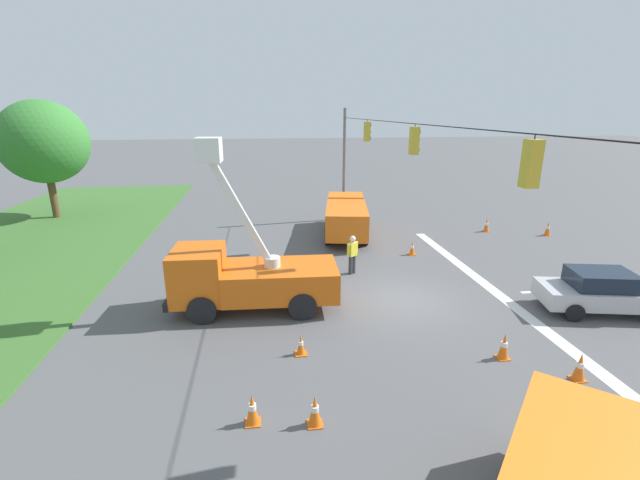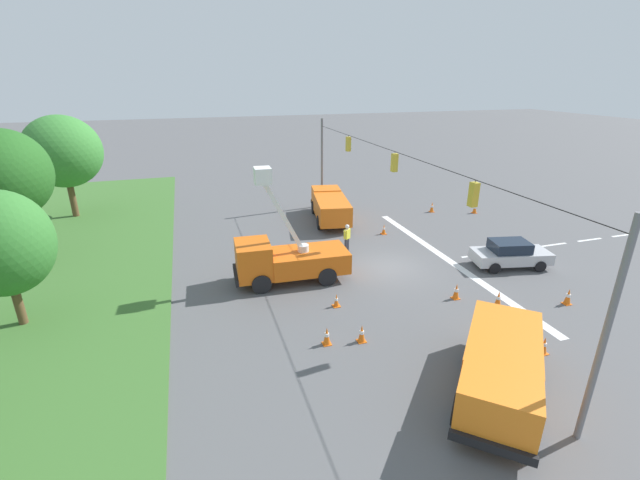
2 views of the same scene
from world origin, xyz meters
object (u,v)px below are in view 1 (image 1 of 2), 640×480
(utility_truck_bucket_lift, at_px, (246,275))
(utility_truck_support_near, at_px, (346,216))
(traffic_cone_foreground_left, at_px, (487,225))
(traffic_cone_far_left, at_px, (315,411))
(traffic_cone_mid_right, at_px, (580,367))
(road_worker, at_px, (352,252))
(traffic_cone_mid_left, at_px, (504,346))
(traffic_cone_near_bucket, at_px, (548,229))
(traffic_cone_lane_edge_a, at_px, (412,248))
(sedan_silver, at_px, (602,291))
(traffic_cone_lane_edge_b, at_px, (252,409))
(tree_east_end, at_px, (43,142))
(traffic_cone_far_right, at_px, (301,345))

(utility_truck_bucket_lift, bearing_deg, utility_truck_support_near, -31.30)
(traffic_cone_foreground_left, bearing_deg, traffic_cone_far_left, 140.69)
(traffic_cone_foreground_left, distance_m, traffic_cone_mid_right, 15.22)
(utility_truck_support_near, xyz_separation_m, road_worker, (-6.10, 0.92, -0.19))
(traffic_cone_foreground_left, relative_size, traffic_cone_mid_left, 1.02)
(traffic_cone_mid_left, distance_m, traffic_cone_near_bucket, 15.24)
(utility_truck_bucket_lift, xyz_separation_m, traffic_cone_near_bucket, (7.36, -17.20, -0.92))
(traffic_cone_foreground_left, distance_m, traffic_cone_mid_left, 14.62)
(utility_truck_support_near, distance_m, traffic_cone_lane_edge_a, 4.82)
(sedan_silver, relative_size, traffic_cone_lane_edge_b, 5.78)
(traffic_cone_mid_right, height_order, traffic_cone_lane_edge_a, traffic_cone_mid_right)
(tree_east_end, bearing_deg, road_worker, -125.77)
(utility_truck_bucket_lift, xyz_separation_m, traffic_cone_mid_left, (-4.45, -7.56, -0.92))
(road_worker, xyz_separation_m, traffic_cone_mid_right, (-8.62, -4.47, -0.59))
(utility_truck_bucket_lift, height_order, traffic_cone_far_right, utility_truck_bucket_lift)
(tree_east_end, height_order, traffic_cone_far_left, tree_east_end)
(sedan_silver, height_order, traffic_cone_near_bucket, sedan_silver)
(traffic_cone_far_left, bearing_deg, traffic_cone_near_bucket, -48.27)
(sedan_silver, xyz_separation_m, traffic_cone_far_right, (-1.39, 11.06, -0.48))
(tree_east_end, distance_m, traffic_cone_lane_edge_a, 24.29)
(traffic_cone_mid_right, relative_size, traffic_cone_lane_edge_b, 1.03)
(sedan_silver, distance_m, traffic_cone_lane_edge_b, 13.16)
(utility_truck_support_near, height_order, traffic_cone_near_bucket, utility_truck_support_near)
(traffic_cone_mid_left, xyz_separation_m, traffic_cone_lane_edge_a, (9.52, -0.56, -0.05))
(road_worker, bearing_deg, traffic_cone_mid_right, -152.58)
(traffic_cone_mid_right, relative_size, traffic_cone_lane_edge_a, 1.14)
(utility_truck_support_near, bearing_deg, traffic_cone_far_left, 166.27)
(traffic_cone_mid_left, relative_size, traffic_cone_near_bucket, 0.98)
(utility_truck_bucket_lift, bearing_deg, traffic_cone_near_bucket, -66.84)
(traffic_cone_mid_right, bearing_deg, traffic_cone_lane_edge_a, 4.79)
(tree_east_end, height_order, utility_truck_bucket_lift, tree_east_end)
(utility_truck_support_near, distance_m, traffic_cone_mid_left, 13.64)
(traffic_cone_mid_left, bearing_deg, utility_truck_support_near, 8.83)
(tree_east_end, distance_m, traffic_cone_far_right, 24.67)
(traffic_cone_lane_edge_b, bearing_deg, road_worker, -25.23)
(traffic_cone_lane_edge_a, xyz_separation_m, traffic_cone_far_right, (-8.48, 6.47, -0.04))
(tree_east_end, relative_size, traffic_cone_lane_edge_a, 10.82)
(tree_east_end, bearing_deg, traffic_cone_near_bucket, -105.34)
(tree_east_end, relative_size, sedan_silver, 1.69)
(traffic_cone_far_left, bearing_deg, sedan_silver, -68.04)
(sedan_silver, distance_m, traffic_cone_lane_edge_a, 8.46)
(traffic_cone_mid_right, bearing_deg, utility_truck_bucket_lift, 57.66)
(traffic_cone_foreground_left, bearing_deg, road_worker, 121.09)
(traffic_cone_near_bucket, bearing_deg, traffic_cone_mid_right, 148.00)
(traffic_cone_far_right, bearing_deg, traffic_cone_mid_left, -99.93)
(traffic_cone_mid_left, height_order, traffic_cone_near_bucket, traffic_cone_near_bucket)
(traffic_cone_far_right, bearing_deg, sedan_silver, -82.84)
(traffic_cone_foreground_left, xyz_separation_m, traffic_cone_mid_right, (-14.36, 5.04, -0.01))
(utility_truck_support_near, bearing_deg, traffic_cone_mid_right, -166.42)
(road_worker, xyz_separation_m, traffic_cone_lane_edge_a, (2.16, -3.57, -0.65))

